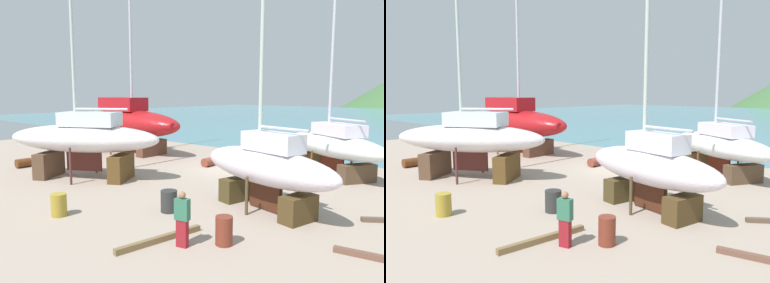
% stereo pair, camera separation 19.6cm
% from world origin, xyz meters
% --- Properties ---
extents(ground_plane, '(47.98, 47.98, 0.00)m').
position_xyz_m(ground_plane, '(0.00, -5.32, 0.00)').
color(ground_plane, '#A49282').
extents(sailboat_small_center, '(6.80, 3.18, 11.07)m').
position_xyz_m(sailboat_small_center, '(5.94, -5.22, 1.76)').
color(sailboat_small_center, '#43371C').
rests_on(sailboat_small_center, ground).
extents(sailboat_far_slipway, '(8.14, 6.30, 12.85)m').
position_xyz_m(sailboat_far_slipway, '(5.39, 2.90, 1.70)').
color(sailboat_far_slipway, brown).
rests_on(sailboat_far_slipway, ground).
extents(sailboat_mid_port, '(10.64, 3.47, 15.71)m').
position_xyz_m(sailboat_mid_port, '(-9.49, 0.24, 2.33)').
color(sailboat_mid_port, brown).
rests_on(sailboat_mid_port, ground).
extents(sailboat_large_starboard, '(8.56, 6.42, 12.60)m').
position_xyz_m(sailboat_large_starboard, '(-4.09, -6.91, 2.14)').
color(sailboat_large_starboard, brown).
rests_on(sailboat_large_starboard, ground).
extents(worker, '(0.49, 0.34, 1.71)m').
position_xyz_m(worker, '(5.91, -9.90, 0.89)').
color(worker, maroon).
rests_on(worker, ground).
extents(barrel_rust_near, '(0.75, 0.75, 0.89)m').
position_xyz_m(barrel_rust_near, '(6.75, -8.95, 0.45)').
color(barrel_rust_near, maroon).
rests_on(barrel_rust_near, ground).
extents(barrel_tipped_center, '(0.89, 0.89, 0.85)m').
position_xyz_m(barrel_tipped_center, '(3.26, -7.85, 0.42)').
color(barrel_tipped_center, '#2B2D2C').
rests_on(barrel_tipped_center, ground).
extents(barrel_rust_far, '(0.56, 0.83, 0.55)m').
position_xyz_m(barrel_rust_far, '(-1.24, 0.02, 0.27)').
color(barrel_rust_far, brown).
rests_on(barrel_rust_far, ground).
extents(barrel_by_slipway, '(0.98, 0.83, 0.54)m').
position_xyz_m(barrel_by_slipway, '(-9.85, -5.76, 0.27)').
color(barrel_by_slipway, '#3D4864').
rests_on(barrel_by_slipway, ground).
extents(barrel_ochre, '(0.77, 0.77, 0.85)m').
position_xyz_m(barrel_ochre, '(0.54, -10.95, 0.42)').
color(barrel_ochre, olive).
rests_on(barrel_ochre, ground).
extents(barrel_tar_black, '(0.55, 0.86, 0.55)m').
position_xyz_m(barrel_tar_black, '(-9.50, -7.83, 0.27)').
color(barrel_tar_black, '#5E3015').
rests_on(barrel_tar_black, ground).
extents(timber_plank_far, '(1.56, 1.28, 0.15)m').
position_xyz_m(timber_plank_far, '(-10.98, -5.71, 0.08)').
color(timber_plank_far, brown).
rests_on(timber_plank_far, ground).
extents(timber_long_fore, '(0.65, 3.13, 0.19)m').
position_xyz_m(timber_long_fore, '(5.15, -10.10, 0.09)').
color(timber_long_fore, brown).
rests_on(timber_long_fore, ground).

